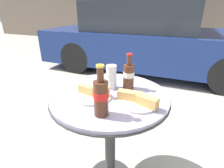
{
  "coord_description": "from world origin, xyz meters",
  "views": [
    {
      "loc": [
        0.36,
        -0.87,
        1.21
      ],
      "look_at": [
        0.0,
        0.04,
        0.78
      ],
      "focal_mm": 28.0,
      "sensor_mm": 36.0,
      "label": 1
    }
  ],
  "objects_px": {
    "lunch_plate_near": "(93,94)",
    "drinking_glass": "(111,78)",
    "cola_bottle_left": "(101,96)",
    "lunch_plate_far": "(138,101)",
    "bistro_table": "(110,114)",
    "cola_bottle_right": "(129,75)",
    "parked_car": "(149,39)"
  },
  "relations": [
    {
      "from": "lunch_plate_far",
      "to": "parked_car",
      "type": "height_order",
      "value": "parked_car"
    },
    {
      "from": "cola_bottle_left",
      "to": "lunch_plate_near",
      "type": "bearing_deg",
      "value": 129.06
    },
    {
      "from": "cola_bottle_left",
      "to": "parked_car",
      "type": "bearing_deg",
      "value": 96.39
    },
    {
      "from": "drinking_glass",
      "to": "cola_bottle_left",
      "type": "bearing_deg",
      "value": -76.9
    },
    {
      "from": "cola_bottle_left",
      "to": "cola_bottle_right",
      "type": "xyz_separation_m",
      "value": [
        0.03,
        0.33,
        -0.01
      ]
    },
    {
      "from": "bistro_table",
      "to": "cola_bottle_right",
      "type": "relative_size",
      "value": 3.21
    },
    {
      "from": "cola_bottle_left",
      "to": "lunch_plate_near",
      "type": "xyz_separation_m",
      "value": [
        -0.12,
        0.15,
        -0.08
      ]
    },
    {
      "from": "cola_bottle_left",
      "to": "lunch_plate_near",
      "type": "distance_m",
      "value": 0.21
    },
    {
      "from": "drinking_glass",
      "to": "bistro_table",
      "type": "bearing_deg",
      "value": -74.4
    },
    {
      "from": "cola_bottle_right",
      "to": "parked_car",
      "type": "relative_size",
      "value": 0.05
    },
    {
      "from": "cola_bottle_right",
      "to": "cola_bottle_left",
      "type": "bearing_deg",
      "value": -95.62
    },
    {
      "from": "bistro_table",
      "to": "parked_car",
      "type": "bearing_deg",
      "value": 95.92
    },
    {
      "from": "drinking_glass",
      "to": "lunch_plate_far",
      "type": "relative_size",
      "value": 0.67
    },
    {
      "from": "cola_bottle_left",
      "to": "cola_bottle_right",
      "type": "bearing_deg",
      "value": 84.38
    },
    {
      "from": "lunch_plate_near",
      "to": "drinking_glass",
      "type": "bearing_deg",
      "value": 72.16
    },
    {
      "from": "lunch_plate_far",
      "to": "parked_car",
      "type": "distance_m",
      "value": 2.89
    },
    {
      "from": "cola_bottle_right",
      "to": "lunch_plate_near",
      "type": "xyz_separation_m",
      "value": [
        -0.15,
        -0.19,
        -0.07
      ]
    },
    {
      "from": "bistro_table",
      "to": "cola_bottle_left",
      "type": "relative_size",
      "value": 2.9
    },
    {
      "from": "drinking_glass",
      "to": "lunch_plate_far",
      "type": "height_order",
      "value": "drinking_glass"
    },
    {
      "from": "cola_bottle_right",
      "to": "parked_car",
      "type": "distance_m",
      "value": 2.71
    },
    {
      "from": "cola_bottle_left",
      "to": "drinking_glass",
      "type": "bearing_deg",
      "value": 103.1
    },
    {
      "from": "drinking_glass",
      "to": "parked_car",
      "type": "bearing_deg",
      "value": 95.63
    },
    {
      "from": "lunch_plate_near",
      "to": "cola_bottle_left",
      "type": "bearing_deg",
      "value": -50.94
    },
    {
      "from": "cola_bottle_right",
      "to": "drinking_glass",
      "type": "distance_m",
      "value": 0.11
    },
    {
      "from": "cola_bottle_right",
      "to": "lunch_plate_far",
      "type": "xyz_separation_m",
      "value": [
        0.11,
        -0.17,
        -0.07
      ]
    },
    {
      "from": "bistro_table",
      "to": "lunch_plate_near",
      "type": "relative_size",
      "value": 3.43
    },
    {
      "from": "bistro_table",
      "to": "lunch_plate_near",
      "type": "bearing_deg",
      "value": -134.28
    },
    {
      "from": "cola_bottle_right",
      "to": "lunch_plate_near",
      "type": "bearing_deg",
      "value": -129.07
    },
    {
      "from": "drinking_glass",
      "to": "lunch_plate_far",
      "type": "bearing_deg",
      "value": -33.54
    },
    {
      "from": "bistro_table",
      "to": "lunch_plate_near",
      "type": "height_order",
      "value": "lunch_plate_near"
    },
    {
      "from": "bistro_table",
      "to": "cola_bottle_left",
      "type": "distance_m",
      "value": 0.33
    },
    {
      "from": "lunch_plate_far",
      "to": "parked_car",
      "type": "bearing_deg",
      "value": 99.51
    }
  ]
}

